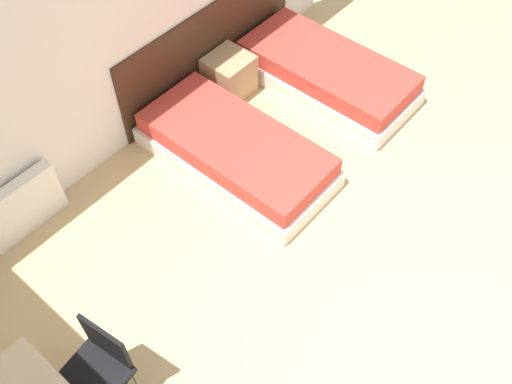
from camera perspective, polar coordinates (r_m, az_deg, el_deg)
ground_plane at (r=4.82m, az=19.74°, el=-16.75°), size 20.00×20.00×0.00m
wall_back at (r=5.12m, az=-15.19°, el=15.43°), size 6.17×0.05×2.70m
headboard_panel at (r=6.21m, az=-4.56°, el=14.35°), size 2.50×0.03×0.96m
bed_near_window at (r=5.51m, az=-2.04°, el=4.14°), size 0.92×1.94×0.39m
bed_near_door at (r=6.36m, az=7.08°, el=11.71°), size 0.92×1.94×0.39m
nightstand at (r=6.24m, az=-2.70°, el=11.61°), size 0.45×0.44×0.45m
radiator at (r=5.37m, az=-22.32°, el=-1.37°), size 0.74×0.12×0.56m
chair_near_laptop at (r=4.20m, az=-15.62°, el=-16.59°), size 0.48×0.48×0.85m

